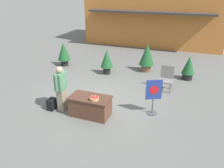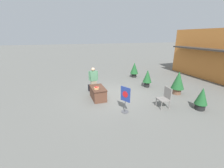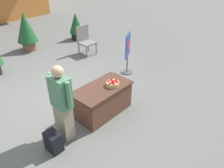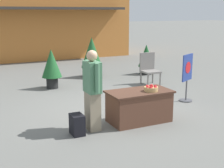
{
  "view_description": "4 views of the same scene",
  "coord_description": "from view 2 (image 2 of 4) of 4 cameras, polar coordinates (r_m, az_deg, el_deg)",
  "views": [
    {
      "loc": [
        3.23,
        -6.96,
        4.16
      ],
      "look_at": [
        0.79,
        -0.33,
        0.97
      ],
      "focal_mm": 35.0,
      "sensor_mm": 36.0,
      "label": 1
    },
    {
      "loc": [
        8.27,
        -2.98,
        3.6
      ],
      "look_at": [
        0.72,
        -0.34,
        0.99
      ],
      "focal_mm": 24.0,
      "sensor_mm": 36.0,
      "label": 2
    },
    {
      "loc": [
        -2.75,
        -4.09,
        3.37
      ],
      "look_at": [
        0.53,
        -1.13,
        0.71
      ],
      "focal_mm": 35.0,
      "sensor_mm": 36.0,
      "label": 3
    },
    {
      "loc": [
        -3.18,
        -6.78,
        2.42
      ],
      "look_at": [
        -0.13,
        -0.47,
        0.78
      ],
      "focal_mm": 50.0,
      "sensor_mm": 36.0,
      "label": 4
    }
  ],
  "objects": [
    {
      "name": "patio_chair",
      "position": [
        8.23,
        19.64,
        -4.59
      ],
      "size": [
        0.57,
        0.57,
        1.06
      ],
      "rotation": [
        0.0,
        0.0,
        4.68
      ],
      "color": "gray",
      "rests_on": "ground_plane"
    },
    {
      "name": "potted_plant_near_right",
      "position": [
        11.03,
        13.33,
        2.55
      ],
      "size": [
        0.63,
        0.63,
        1.26
      ],
      "color": "black",
      "rests_on": "ground_plane"
    },
    {
      "name": "poster_board",
      "position": [
        7.22,
        5.08,
        -5.66
      ],
      "size": [
        0.52,
        0.36,
        1.3
      ],
      "rotation": [
        0.0,
        0.0,
        -1.11
      ],
      "color": "#4C4C51",
      "rests_on": "ground_plane"
    },
    {
      "name": "backpack",
      "position": [
        10.26,
        -8.09,
        -1.4
      ],
      "size": [
        0.24,
        0.34,
        0.42
      ],
      "color": "black",
      "rests_on": "ground_plane"
    },
    {
      "name": "person_visitor",
      "position": [
        9.72,
        -7.07,
        1.52
      ],
      "size": [
        0.26,
        0.61,
        1.67
      ],
      "rotation": [
        0.0,
        0.0,
        0.0
      ],
      "color": "gray",
      "rests_on": "ground_plane"
    },
    {
      "name": "display_table",
      "position": [
        8.85,
        -5.36,
        -3.5
      ],
      "size": [
        1.42,
        0.76,
        0.71
      ],
      "color": "brown",
      "rests_on": "ground_plane"
    },
    {
      "name": "potted_plant_far_left",
      "position": [
        10.28,
        23.9,
        0.92
      ],
      "size": [
        0.79,
        0.79,
        1.48
      ],
      "color": "brown",
      "rests_on": "ground_plane"
    },
    {
      "name": "potted_plant_far_right",
      "position": [
        13.5,
        8.5,
        5.73
      ],
      "size": [
        0.7,
        0.7,
        1.33
      ],
      "color": "black",
      "rests_on": "ground_plane"
    },
    {
      "name": "apple_basket",
      "position": [
        8.48,
        -5.96,
        -1.51
      ],
      "size": [
        0.3,
        0.3,
        0.16
      ],
      "color": "tan",
      "rests_on": "display_table"
    },
    {
      "name": "ground_plane",
      "position": [
        9.49,
        0.54,
        -4.2
      ],
      "size": [
        120.0,
        120.0,
        0.0
      ],
      "primitive_type": "plane",
      "color": "slate"
    },
    {
      "name": "potted_plant_near_left",
      "position": [
        8.7,
        30.98,
        -4.59
      ],
      "size": [
        0.61,
        0.61,
        1.17
      ],
      "color": "black",
      "rests_on": "ground_plane"
    }
  ]
}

